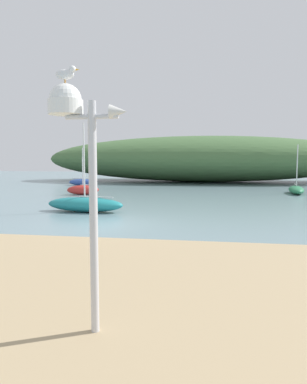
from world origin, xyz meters
name	(u,v)px	position (x,y,z in m)	size (l,w,h in m)	color
ground_plane	(109,223)	(0.00, 0.00, 0.00)	(120.00, 120.00, 0.00)	gray
distant_hill	(203,159)	(3.54, 28.94, 2.77)	(39.12, 13.22, 5.55)	#476B3D
mast_structure	(75,131)	(2.31, -9.46, 3.13)	(1.13, 0.49, 3.59)	silver
seagull_on_radar	(66,73)	(2.20, -9.46, 3.93)	(0.34, 0.14, 0.24)	orange
sailboat_inner_mooring	(83,182)	(-8.58, 20.06, 0.36)	(3.55, 1.88, 3.91)	#2D4C9E
sailboat_mid_channel	(83,190)	(-5.32, 11.28, 0.39)	(2.54, 1.36, 2.88)	#B72D28
sailboat_west_reach	(296,190)	(11.15, 14.75, 0.32)	(1.62, 4.01, 3.89)	#287A4C
sailboat_centre_water	(85,204)	(-2.14, 2.99, 0.40)	(4.26, 1.67, 4.58)	teal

